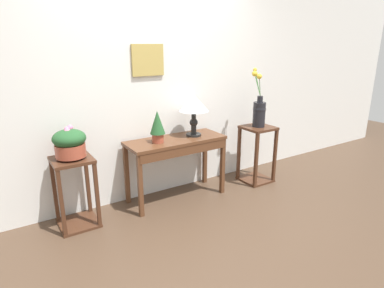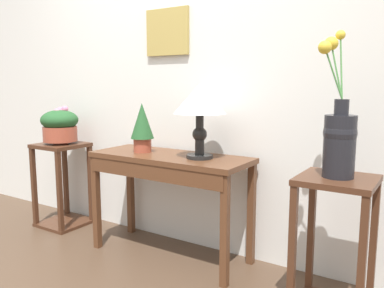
{
  "view_description": "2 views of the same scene",
  "coord_description": "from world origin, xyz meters",
  "px_view_note": "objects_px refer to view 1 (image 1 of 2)",
  "views": [
    {
      "loc": [
        -1.6,
        -1.92,
        1.75
      ],
      "look_at": [
        0.35,
        1.15,
        0.62
      ],
      "focal_mm": 30.46,
      "sensor_mm": 36.0,
      "label": 1
    },
    {
      "loc": [
        1.69,
        -1.01,
        1.2
      ],
      "look_at": [
        0.28,
        1.18,
        0.81
      ],
      "focal_mm": 36.92,
      "sensor_mm": 36.0,
      "label": 2
    }
  ],
  "objects_px": {
    "flower_vase_tall_right": "(259,110)",
    "console_table": "(177,148)",
    "potted_plant_on_console": "(157,125)",
    "pedestal_stand_left": "(75,193)",
    "planter_bowl_wide_left": "(70,143)",
    "table_lamp": "(194,105)",
    "pedestal_stand_right": "(257,154)"
  },
  "relations": [
    {
      "from": "console_table",
      "to": "potted_plant_on_console",
      "type": "distance_m",
      "value": 0.37
    },
    {
      "from": "potted_plant_on_console",
      "to": "planter_bowl_wide_left",
      "type": "height_order",
      "value": "potted_plant_on_console"
    },
    {
      "from": "flower_vase_tall_right",
      "to": "console_table",
      "type": "bearing_deg",
      "value": 174.74
    },
    {
      "from": "planter_bowl_wide_left",
      "to": "pedestal_stand_right",
      "type": "bearing_deg",
      "value": -3.34
    },
    {
      "from": "table_lamp",
      "to": "flower_vase_tall_right",
      "type": "xyz_separation_m",
      "value": [
        0.89,
        -0.13,
        -0.13
      ]
    },
    {
      "from": "flower_vase_tall_right",
      "to": "potted_plant_on_console",
      "type": "bearing_deg",
      "value": 175.16
    },
    {
      "from": "planter_bowl_wide_left",
      "to": "flower_vase_tall_right",
      "type": "relative_size",
      "value": 0.43
    },
    {
      "from": "console_table",
      "to": "pedestal_stand_left",
      "type": "height_order",
      "value": "console_table"
    },
    {
      "from": "potted_plant_on_console",
      "to": "pedestal_stand_right",
      "type": "distance_m",
      "value": 1.47
    },
    {
      "from": "table_lamp",
      "to": "potted_plant_on_console",
      "type": "distance_m",
      "value": 0.5
    },
    {
      "from": "pedestal_stand_right",
      "to": "flower_vase_tall_right",
      "type": "height_order",
      "value": "flower_vase_tall_right"
    },
    {
      "from": "potted_plant_on_console",
      "to": "planter_bowl_wide_left",
      "type": "bearing_deg",
      "value": 178.94
    },
    {
      "from": "planter_bowl_wide_left",
      "to": "flower_vase_tall_right",
      "type": "bearing_deg",
      "value": -3.33
    },
    {
      "from": "pedestal_stand_left",
      "to": "flower_vase_tall_right",
      "type": "xyz_separation_m",
      "value": [
        2.26,
        -0.13,
        0.6
      ]
    },
    {
      "from": "pedestal_stand_right",
      "to": "potted_plant_on_console",
      "type": "bearing_deg",
      "value": 175.14
    },
    {
      "from": "pedestal_stand_left",
      "to": "flower_vase_tall_right",
      "type": "height_order",
      "value": "flower_vase_tall_right"
    },
    {
      "from": "table_lamp",
      "to": "flower_vase_tall_right",
      "type": "distance_m",
      "value": 0.91
    },
    {
      "from": "pedestal_stand_left",
      "to": "pedestal_stand_right",
      "type": "distance_m",
      "value": 2.27
    },
    {
      "from": "table_lamp",
      "to": "potted_plant_on_console",
      "type": "relative_size",
      "value": 1.38
    },
    {
      "from": "planter_bowl_wide_left",
      "to": "pedestal_stand_right",
      "type": "distance_m",
      "value": 2.32
    },
    {
      "from": "console_table",
      "to": "table_lamp",
      "type": "relative_size",
      "value": 2.35
    },
    {
      "from": "pedestal_stand_right",
      "to": "pedestal_stand_left",
      "type": "bearing_deg",
      "value": 176.67
    },
    {
      "from": "potted_plant_on_console",
      "to": "pedestal_stand_left",
      "type": "xyz_separation_m",
      "value": [
        -0.9,
        0.02,
        -0.56
      ]
    },
    {
      "from": "console_table",
      "to": "planter_bowl_wide_left",
      "type": "relative_size",
      "value": 3.58
    },
    {
      "from": "console_table",
      "to": "planter_bowl_wide_left",
      "type": "bearing_deg",
      "value": 178.59
    },
    {
      "from": "table_lamp",
      "to": "planter_bowl_wide_left",
      "type": "relative_size",
      "value": 1.52
    },
    {
      "from": "console_table",
      "to": "pedestal_stand_left",
      "type": "distance_m",
      "value": 1.16
    },
    {
      "from": "table_lamp",
      "to": "pedestal_stand_left",
      "type": "bearing_deg",
      "value": 179.87
    },
    {
      "from": "pedestal_stand_left",
      "to": "console_table",
      "type": "bearing_deg",
      "value": -1.38
    },
    {
      "from": "flower_vase_tall_right",
      "to": "pedestal_stand_left",
      "type": "bearing_deg",
      "value": 176.68
    },
    {
      "from": "table_lamp",
      "to": "pedestal_stand_left",
      "type": "height_order",
      "value": "table_lamp"
    },
    {
      "from": "table_lamp",
      "to": "planter_bowl_wide_left",
      "type": "height_order",
      "value": "table_lamp"
    }
  ]
}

